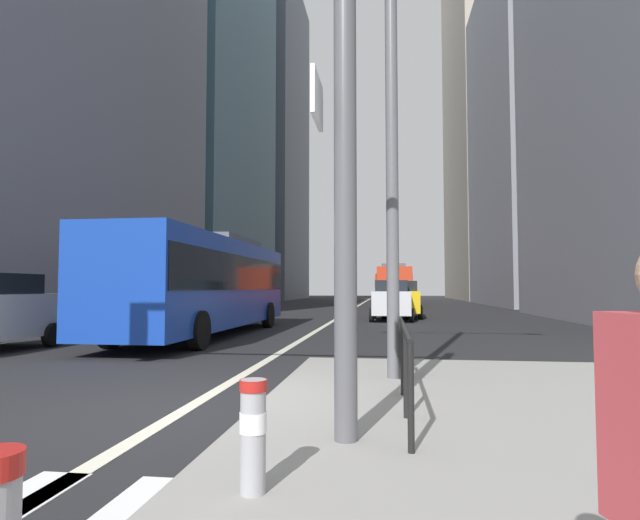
% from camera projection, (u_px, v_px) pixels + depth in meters
% --- Properties ---
extents(ground_plane, '(160.00, 160.00, 0.00)m').
position_uv_depth(ground_plane, '(337.00, 319.00, 26.53)').
color(ground_plane, black).
extents(lane_centre_line, '(0.20, 80.00, 0.01)m').
position_uv_depth(lane_centre_line, '(351.00, 310.00, 36.43)').
color(lane_centre_line, beige).
rests_on(lane_centre_line, ground).
extents(office_tower_left_near, '(12.18, 22.59, 31.06)m').
position_uv_depth(office_tower_left_near, '(10.00, 8.00, 25.60)').
color(office_tower_left_near, slate).
rests_on(office_tower_left_near, ground).
extents(office_tower_left_mid, '(10.79, 21.74, 44.01)m').
position_uv_depth(office_tower_left_mid, '(200.00, 84.00, 51.55)').
color(office_tower_left_mid, slate).
rests_on(office_tower_left_mid, ground).
extents(office_tower_left_far, '(11.86, 19.91, 45.94)m').
position_uv_depth(office_tower_left_far, '(259.00, 142.00, 75.29)').
color(office_tower_left_far, slate).
rests_on(office_tower_left_far, ground).
extents(office_tower_right_mid, '(10.62, 20.15, 31.38)m').
position_uv_depth(office_tower_right_mid, '(544.00, 135.00, 47.42)').
color(office_tower_right_mid, gray).
rests_on(office_tower_right_mid, ground).
extents(office_tower_right_far, '(10.09, 25.67, 52.52)m').
position_uv_depth(office_tower_right_far, '(489.00, 114.00, 72.93)').
color(office_tower_right_far, gray).
rests_on(office_tower_right_far, ground).
extents(city_bus_blue_oncoming, '(2.73, 11.73, 3.40)m').
position_uv_depth(city_bus_blue_oncoming, '(207.00, 280.00, 17.01)').
color(city_bus_blue_oncoming, '#14389E').
rests_on(city_bus_blue_oncoming, ground).
extents(city_bus_red_receding, '(2.83, 11.18, 3.40)m').
position_uv_depth(city_bus_red_receding, '(393.00, 285.00, 41.57)').
color(city_bus_red_receding, red).
rests_on(city_bus_red_receding, ground).
extents(city_bus_red_distant, '(2.78, 11.05, 3.40)m').
position_uv_depth(city_bus_red_distant, '(386.00, 286.00, 61.30)').
color(city_bus_red_distant, red).
rests_on(city_bus_red_distant, ground).
extents(car_oncoming_mid, '(2.13, 4.35, 1.94)m').
position_uv_depth(car_oncoming_mid, '(195.00, 299.00, 26.45)').
color(car_oncoming_mid, '#B2A899').
rests_on(car_oncoming_mid, ground).
extents(car_receding_near, '(2.09, 4.17, 1.94)m').
position_uv_depth(car_receding_near, '(392.00, 300.00, 25.03)').
color(car_receding_near, silver).
rests_on(car_receding_near, ground).
extents(car_receding_far, '(2.21, 4.50, 1.94)m').
position_uv_depth(car_receding_far, '(403.00, 299.00, 27.29)').
color(car_receding_far, gold).
rests_on(car_receding_far, ground).
extents(traffic_signal_gantry, '(6.54, 0.65, 6.00)m').
position_uv_depth(traffic_signal_gantry, '(133.00, 40.00, 5.30)').
color(traffic_signal_gantry, '#515156').
rests_on(traffic_signal_gantry, median_island).
extents(street_lamp_post, '(5.50, 0.32, 8.00)m').
position_uv_depth(street_lamp_post, '(391.00, 62.00, 8.43)').
color(street_lamp_post, '#56565B').
rests_on(street_lamp_post, median_island).
extents(bollard_left, '(0.20, 0.20, 0.78)m').
position_uv_depth(bollard_left, '(253.00, 429.00, 3.60)').
color(bollard_left, '#99999E').
rests_on(bollard_left, median_island).
extents(pedestrian_railing, '(0.06, 3.70, 0.98)m').
position_uv_depth(pedestrian_railing, '(404.00, 347.00, 6.28)').
color(pedestrian_railing, black).
rests_on(pedestrian_railing, median_island).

